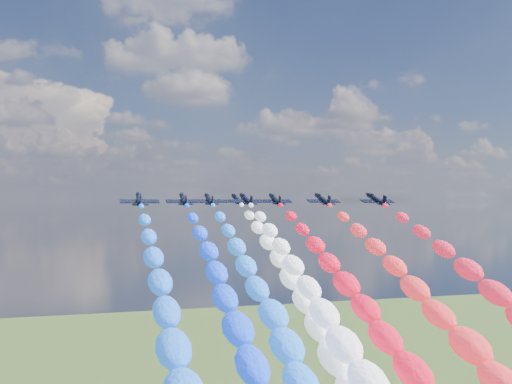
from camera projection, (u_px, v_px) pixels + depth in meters
name	position (u px, v px, depth m)	size (l,w,h in m)	color
jet_0	(139.00, 199.00, 139.12)	(9.05, 12.14, 2.67)	black
jet_1	(184.00, 199.00, 152.06)	(9.05, 12.14, 2.67)	black
trail_1	(246.00, 361.00, 93.33)	(7.12, 118.80, 54.84)	#123DF1
jet_2	(209.00, 200.00, 163.62)	(9.05, 12.14, 2.67)	black
trail_2	(279.00, 343.00, 104.90)	(7.12, 118.80, 54.84)	blue
jet_3	(246.00, 200.00, 165.05)	(9.05, 12.14, 2.67)	black
trail_3	(335.00, 341.00, 106.32)	(7.12, 118.80, 54.84)	white
jet_4	(238.00, 200.00, 179.16)	(9.05, 12.14, 2.67)	black
trail_4	(312.00, 325.00, 120.43)	(7.12, 118.80, 54.84)	white
jet_5	(275.00, 200.00, 170.11)	(9.05, 12.14, 2.67)	black
trail_5	(375.00, 335.00, 111.39)	(7.12, 118.80, 54.84)	red
jet_6	(323.00, 200.00, 164.12)	(9.05, 12.14, 2.67)	black
trail_6	(455.00, 343.00, 105.40)	(7.12, 118.80, 54.84)	red
jet_7	(376.00, 200.00, 158.02)	(9.05, 12.14, 2.67)	black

